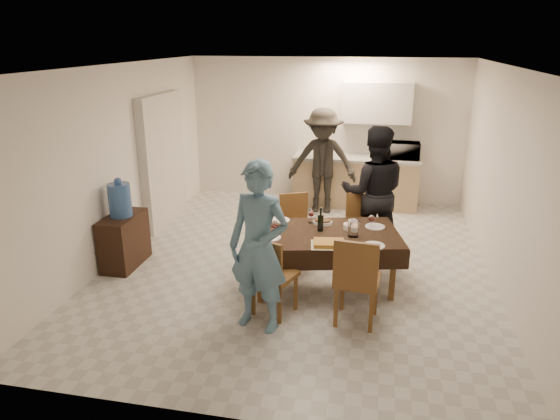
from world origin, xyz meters
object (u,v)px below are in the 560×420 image
at_px(dining_table, 324,235).
at_px(console, 124,241).
at_px(water_pitcher, 353,228).
at_px(water_jug, 120,200).
at_px(person_far, 373,193).
at_px(savoury_tart, 329,243).
at_px(wine_bottle, 321,219).
at_px(person_kitchen, 322,161).
at_px(microwave, 404,151).
at_px(person_near, 259,248).

height_order(dining_table, console, console).
relative_size(dining_table, water_pitcher, 10.10).
xyz_separation_m(dining_table, water_jug, (-2.68, 0.06, 0.25)).
relative_size(dining_table, person_far, 1.08).
bearing_deg(person_far, water_pitcher, 74.99).
distance_m(dining_table, savoury_tart, 0.40).
height_order(wine_bottle, person_far, person_far).
height_order(wine_bottle, savoury_tart, wine_bottle).
xyz_separation_m(wine_bottle, savoury_tart, (0.15, -0.43, -0.12)).
bearing_deg(water_jug, console, 90.00).
bearing_deg(person_kitchen, console, -130.43).
bearing_deg(microwave, person_near, 69.82).
height_order(dining_table, water_pitcher, water_pitcher).
bearing_deg(water_pitcher, console, 178.01).
relative_size(savoury_tart, person_kitchen, 0.22).
bearing_deg(water_pitcher, person_near, -131.99).
bearing_deg(microwave, console, 40.65).
height_order(console, wine_bottle, wine_bottle).
bearing_deg(savoury_tart, person_kitchen, 98.15).
height_order(dining_table, microwave, microwave).
height_order(savoury_tart, microwave, microwave).
height_order(console, water_jug, water_jug).
height_order(console, water_pitcher, water_pitcher).
distance_m(person_far, person_kitchen, 1.95).
distance_m(savoury_tart, person_near, 0.95).
bearing_deg(dining_table, wine_bottle, 122.02).
relative_size(water_pitcher, microwave, 0.37).
bearing_deg(water_jug, microwave, 40.65).
bearing_deg(water_jug, person_near, -27.46).
bearing_deg(console, dining_table, -1.18).
height_order(console, person_near, person_near).
bearing_deg(savoury_tart, person_near, -134.13).
height_order(water_jug, person_kitchen, person_kitchen).
bearing_deg(wine_bottle, person_near, -114.44).
bearing_deg(person_near, wine_bottle, 79.72).
distance_m(dining_table, person_near, 1.21).
relative_size(console, savoury_tart, 1.90).
bearing_deg(dining_table, person_far, 49.38).
distance_m(dining_table, person_far, 1.21).
relative_size(wine_bottle, microwave, 0.56).
height_order(water_pitcher, person_far, person_far).
bearing_deg(water_pitcher, person_kitchen, 103.94).
bearing_deg(dining_table, microwave, 59.45).
xyz_separation_m(dining_table, savoury_tart, (0.10, -0.38, 0.06)).
bearing_deg(person_far, wine_bottle, 54.33).
bearing_deg(wine_bottle, savoury_tart, -70.77).
bearing_deg(person_near, console, 166.70).
height_order(dining_table, savoury_tart, savoury_tart).
distance_m(water_jug, person_far, 3.38).
xyz_separation_m(dining_table, person_far, (0.55, 1.05, 0.25)).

